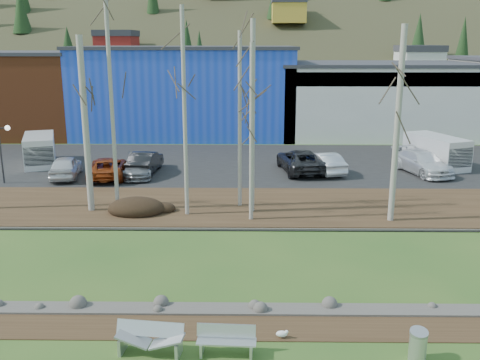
{
  "coord_description": "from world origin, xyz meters",
  "views": [
    {
      "loc": [
        -0.2,
        -13.01,
        8.67
      ],
      "look_at": [
        -0.52,
        10.83,
        2.5
      ],
      "focal_mm": 40.0,
      "sensor_mm": 36.0,
      "label": 1
    }
  ],
  "objects_px": {
    "car_1": "(145,162)",
    "van_grey": "(40,150)",
    "car_6": "(422,162)",
    "car_3": "(138,166)",
    "litter_bin": "(418,346)",
    "car_4": "(324,163)",
    "seagull": "(282,334)",
    "bench_damaged": "(150,339)",
    "van_white": "(438,152)",
    "car_2": "(107,168)",
    "bench_intact": "(226,340)",
    "car_5": "(301,161)",
    "car_0": "(66,167)"
  },
  "relations": [
    {
      "from": "bench_damaged",
      "to": "van_white",
      "type": "xyz_separation_m",
      "value": [
        16.16,
        23.31,
        0.77
      ]
    },
    {
      "from": "car_2",
      "to": "van_grey",
      "type": "relative_size",
      "value": 0.92
    },
    {
      "from": "van_white",
      "to": "car_0",
      "type": "bearing_deg",
      "value": 167.32
    },
    {
      "from": "bench_damaged",
      "to": "car_4",
      "type": "distance_m",
      "value": 22.8
    },
    {
      "from": "car_2",
      "to": "car_3",
      "type": "xyz_separation_m",
      "value": [
        1.91,
        0.47,
        -0.03
      ]
    },
    {
      "from": "seagull",
      "to": "car_2",
      "type": "bearing_deg",
      "value": 131.65
    },
    {
      "from": "car_0",
      "to": "van_grey",
      "type": "height_order",
      "value": "van_grey"
    },
    {
      "from": "car_0",
      "to": "car_6",
      "type": "distance_m",
      "value": 23.5
    },
    {
      "from": "bench_damaged",
      "to": "car_0",
      "type": "distance_m",
      "value": 21.84
    },
    {
      "from": "car_5",
      "to": "van_grey",
      "type": "xyz_separation_m",
      "value": [
        -18.43,
        1.87,
        0.29
      ]
    },
    {
      "from": "car_3",
      "to": "van_grey",
      "type": "xyz_separation_m",
      "value": [
        -7.67,
        3.22,
        0.41
      ]
    },
    {
      "from": "car_3",
      "to": "seagull",
      "type": "bearing_deg",
      "value": -75.58
    },
    {
      "from": "bench_intact",
      "to": "car_5",
      "type": "height_order",
      "value": "car_5"
    },
    {
      "from": "litter_bin",
      "to": "car_4",
      "type": "xyz_separation_m",
      "value": [
        0.38,
        21.64,
        0.42
      ]
    },
    {
      "from": "litter_bin",
      "to": "seagull",
      "type": "bearing_deg",
      "value": 164.15
    },
    {
      "from": "car_1",
      "to": "car_6",
      "type": "bearing_deg",
      "value": -176.56
    },
    {
      "from": "car_2",
      "to": "van_grey",
      "type": "distance_m",
      "value": 6.86
    },
    {
      "from": "seagull",
      "to": "bench_damaged",
      "type": "bearing_deg",
      "value": -154.6
    },
    {
      "from": "bench_damaged",
      "to": "car_5",
      "type": "distance_m",
      "value": 22.64
    },
    {
      "from": "litter_bin",
      "to": "seagull",
      "type": "height_order",
      "value": "litter_bin"
    },
    {
      "from": "car_4",
      "to": "bench_intact",
      "type": "bearing_deg",
      "value": 58.58
    },
    {
      "from": "van_white",
      "to": "van_grey",
      "type": "xyz_separation_m",
      "value": [
        -28.21,
        0.28,
        -0.03
      ]
    },
    {
      "from": "bench_intact",
      "to": "car_5",
      "type": "xyz_separation_m",
      "value": [
        4.2,
        21.75,
        0.47
      ]
    },
    {
      "from": "bench_intact",
      "to": "car_3",
      "type": "relative_size",
      "value": 0.39
    },
    {
      "from": "litter_bin",
      "to": "car_1",
      "type": "relative_size",
      "value": 0.19
    },
    {
      "from": "car_1",
      "to": "car_4",
      "type": "distance_m",
      "value": 12.01
    },
    {
      "from": "car_3",
      "to": "van_grey",
      "type": "distance_m",
      "value": 8.33
    },
    {
      "from": "car_1",
      "to": "van_grey",
      "type": "bearing_deg",
      "value": -12.08
    },
    {
      "from": "litter_bin",
      "to": "van_white",
      "type": "xyz_separation_m",
      "value": [
        8.61,
        23.58,
        0.79
      ]
    },
    {
      "from": "car_1",
      "to": "van_white",
      "type": "height_order",
      "value": "van_white"
    },
    {
      "from": "car_2",
      "to": "van_grey",
      "type": "height_order",
      "value": "van_grey"
    },
    {
      "from": "seagull",
      "to": "car_4",
      "type": "relative_size",
      "value": 0.1
    },
    {
      "from": "bench_intact",
      "to": "seagull",
      "type": "xyz_separation_m",
      "value": [
        1.65,
        0.82,
        -0.26
      ]
    },
    {
      "from": "seagull",
      "to": "van_white",
      "type": "distance_m",
      "value": 25.7
    },
    {
      "from": "car_1",
      "to": "seagull",
      "type": "bearing_deg",
      "value": 114.59
    },
    {
      "from": "car_4",
      "to": "van_grey",
      "type": "height_order",
      "value": "van_grey"
    },
    {
      "from": "litter_bin",
      "to": "van_white",
      "type": "distance_m",
      "value": 25.11
    },
    {
      "from": "car_6",
      "to": "van_white",
      "type": "height_order",
      "value": "van_white"
    },
    {
      "from": "car_3",
      "to": "litter_bin",
      "type": "bearing_deg",
      "value": -68.3
    },
    {
      "from": "car_1",
      "to": "car_2",
      "type": "distance_m",
      "value": 2.65
    },
    {
      "from": "bench_damaged",
      "to": "car_1",
      "type": "xyz_separation_m",
      "value": [
        -4.09,
        21.36,
        0.42
      ]
    },
    {
      "from": "car_2",
      "to": "car_5",
      "type": "relative_size",
      "value": 0.88
    },
    {
      "from": "seagull",
      "to": "car_0",
      "type": "height_order",
      "value": "car_0"
    },
    {
      "from": "car_4",
      "to": "car_6",
      "type": "bearing_deg",
      "value": 163.18
    },
    {
      "from": "bench_damaged",
      "to": "car_2",
      "type": "bearing_deg",
      "value": 114.84
    },
    {
      "from": "bench_intact",
      "to": "car_1",
      "type": "distance_m",
      "value": 22.3
    },
    {
      "from": "car_1",
      "to": "van_grey",
      "type": "xyz_separation_m",
      "value": [
        -7.97,
        2.23,
        0.32
      ]
    },
    {
      "from": "car_1",
      "to": "car_6",
      "type": "height_order",
      "value": "car_6"
    },
    {
      "from": "seagull",
      "to": "van_white",
      "type": "bearing_deg",
      "value": 75.06
    },
    {
      "from": "car_5",
      "to": "van_grey",
      "type": "distance_m",
      "value": 18.53
    }
  ]
}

